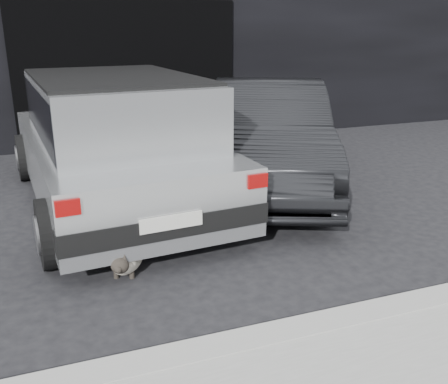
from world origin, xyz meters
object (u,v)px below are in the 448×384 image
object	(u,v)px
second_car	(268,134)
cat_white	(124,224)
cat_siamese	(126,259)
silver_hatchback	(114,136)

from	to	relation	value
second_car	cat_white	world-z (taller)	second_car
cat_siamese	cat_white	world-z (taller)	cat_white
silver_hatchback	cat_white	size ratio (longest dim) A/B	5.55
cat_siamese	cat_white	size ratio (longest dim) A/B	0.99
silver_hatchback	cat_white	world-z (taller)	silver_hatchback
silver_hatchback	second_car	distance (m)	2.15
silver_hatchback	second_car	world-z (taller)	silver_hatchback
second_car	cat_white	bearing A→B (deg)	-126.83
second_car	silver_hatchback	bearing A→B (deg)	-152.70
cat_white	silver_hatchback	bearing A→B (deg)	174.06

